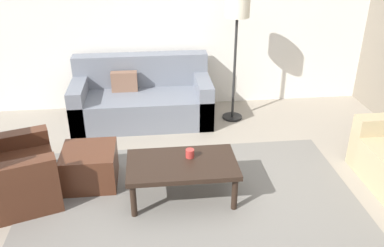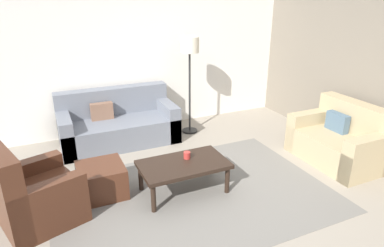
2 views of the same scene
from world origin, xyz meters
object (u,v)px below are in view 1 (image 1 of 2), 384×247
object	(u,v)px
couch_main	(142,99)
coffee_table	(182,167)
armchair_leather	(5,176)
ottoman	(90,166)
lamp_standing	(237,20)
cup	(190,153)

from	to	relation	value
couch_main	coffee_table	size ratio (longest dim) A/B	1.73
armchair_leather	coffee_table	size ratio (longest dim) A/B	0.92
ottoman	coffee_table	size ratio (longest dim) A/B	0.51
ottoman	lamp_standing	bearing A→B (deg)	37.62
armchair_leather	ottoman	bearing A→B (deg)	18.11
cup	lamp_standing	world-z (taller)	lamp_standing
ottoman	lamp_standing	size ratio (longest dim) A/B	0.33
armchair_leather	lamp_standing	xyz separation A→B (m)	(2.64, 1.68, 1.10)
coffee_table	lamp_standing	bearing A→B (deg)	63.67
lamp_standing	ottoman	bearing A→B (deg)	-142.38
ottoman	couch_main	bearing A→B (deg)	70.36
coffee_table	couch_main	bearing A→B (deg)	101.62
coffee_table	lamp_standing	world-z (taller)	lamp_standing
coffee_table	lamp_standing	xyz separation A→B (m)	(0.89, 1.79, 1.05)
couch_main	ottoman	xyz separation A→B (m)	(-0.56, -1.58, -0.10)
coffee_table	lamp_standing	distance (m)	2.26
cup	armchair_leather	bearing A→B (deg)	179.55
ottoman	armchair_leather	bearing A→B (deg)	-161.89
armchair_leather	cup	size ratio (longest dim) A/B	11.40
armchair_leather	lamp_standing	size ratio (longest dim) A/B	0.59
lamp_standing	cup	bearing A→B (deg)	-115.16
couch_main	cup	distance (m)	1.92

